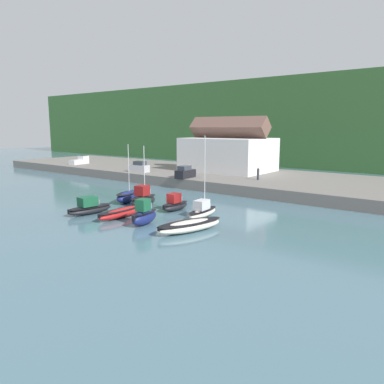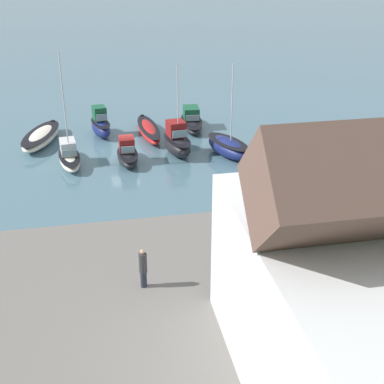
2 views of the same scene
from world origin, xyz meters
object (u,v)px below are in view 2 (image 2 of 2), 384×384
object	(u,v)px
moored_boat_3	(69,156)
parked_car_0	(316,202)
moored_boat_1	(177,142)
moored_boat_0	(228,147)
moored_boat_2	(127,154)
moored_boat_5	(149,130)
moored_boat_7	(41,137)
moored_boat_6	(101,125)
moored_boat_4	(191,121)
person_on_quay	(143,268)

from	to	relation	value
moored_boat_3	parked_car_0	size ratio (longest dim) A/B	2.21
moored_boat_1	moored_boat_0	bearing A→B (deg)	154.61
moored_boat_0	moored_boat_2	size ratio (longest dim) A/B	1.83
moored_boat_2	parked_car_0	distance (m)	18.48
moored_boat_5	moored_boat_7	size ratio (longest dim) A/B	0.97
moored_boat_3	moored_boat_5	size ratio (longest dim) A/B	1.22
moored_boat_0	moored_boat_6	size ratio (longest dim) A/B	1.83
moored_boat_5	parked_car_0	size ratio (longest dim) A/B	1.81
parked_car_0	moored_boat_6	bearing A→B (deg)	-66.59
moored_boat_1	moored_boat_5	world-z (taller)	moored_boat_1
moored_boat_3	moored_boat_6	size ratio (longest dim) A/B	2.15
moored_boat_6	moored_boat_7	size ratio (longest dim) A/B	0.55
moored_boat_0	moored_boat_4	world-z (taller)	moored_boat_0
moored_boat_0	moored_boat_3	size ratio (longest dim) A/B	0.85
moored_boat_2	moored_boat_7	distance (m)	9.97
moored_boat_2	person_on_quay	bearing A→B (deg)	87.33
parked_car_0	person_on_quay	size ratio (longest dim) A/B	2.03
moored_boat_4	moored_boat_1	bearing A→B (deg)	73.22
moored_boat_5	moored_boat_6	distance (m)	4.67
moored_boat_2	person_on_quay	world-z (taller)	person_on_quay
moored_boat_4	person_on_quay	bearing A→B (deg)	78.93
moored_boat_1	moored_boat_4	distance (m)	7.19
moored_boat_3	parked_car_0	bearing A→B (deg)	127.87
moored_boat_6	person_on_quay	size ratio (longest dim) A/B	2.09
moored_boat_0	person_on_quay	xyz separation A→B (m)	(9.69, 20.59, 2.01)
moored_boat_3	moored_boat_1	bearing A→B (deg)	177.07
moored_boat_0	moored_boat_3	world-z (taller)	moored_boat_3
moored_boat_4	moored_boat_2	bearing A→B (deg)	52.61
moored_boat_5	moored_boat_2	bearing A→B (deg)	64.98
parked_car_0	moored_boat_3	bearing A→B (deg)	-51.13
moored_boat_0	parked_car_0	bearing A→B (deg)	77.12
moored_boat_2	moored_boat_1	bearing A→B (deg)	-165.01
moored_boat_6	moored_boat_2	bearing A→B (deg)	93.36
moored_boat_3	person_on_quay	bearing A→B (deg)	94.22
moored_boat_1	moored_boat_5	size ratio (longest dim) A/B	1.04
moored_boat_6	moored_boat_1	bearing A→B (deg)	124.66
moored_boat_7	moored_boat_5	bearing A→B (deg)	-164.22
moored_boat_6	moored_boat_0	bearing A→B (deg)	133.88
moored_boat_1	moored_boat_3	xyz separation A→B (m)	(9.38, 0.59, -0.37)
moored_boat_3	moored_boat_4	xyz separation A→B (m)	(-11.99, -7.28, -0.00)
moored_boat_0	moored_boat_3	xyz separation A→B (m)	(13.72, -0.68, -0.07)
moored_boat_3	moored_boat_7	xyz separation A→B (m)	(2.67, -5.86, -0.17)
person_on_quay	parked_car_0	bearing A→B (deg)	-154.01
moored_boat_5	moored_boat_1	bearing A→B (deg)	106.56
moored_boat_6	parked_car_0	bearing A→B (deg)	107.64
moored_boat_4	moored_boat_6	world-z (taller)	moored_boat_6
moored_boat_7	person_on_quay	size ratio (longest dim) A/B	3.82
moored_boat_0	moored_boat_6	distance (m)	13.15
moored_boat_4	moored_boat_7	xyz separation A→B (m)	(14.65, 1.42, -0.17)
moored_boat_0	moored_boat_4	bearing A→B (deg)	-96.95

